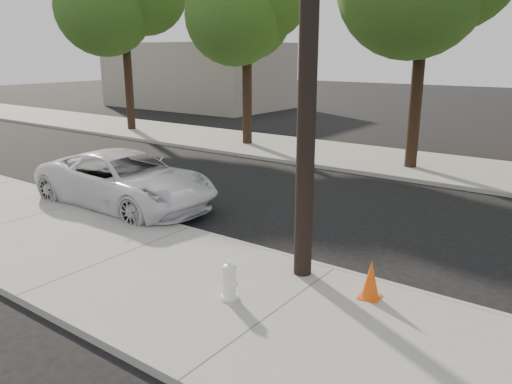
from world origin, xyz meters
TOP-DOWN VIEW (x-y plane):
  - ground at (0.00, 0.00)m, footprint 120.00×120.00m
  - near_sidewalk at (0.00, -4.30)m, footprint 90.00×4.40m
  - far_sidewalk at (0.00, 8.50)m, footprint 90.00×5.00m
  - curb_near at (0.00, -2.10)m, footprint 90.00×0.12m
  - building_far at (-20.00, 20.00)m, footprint 14.00×8.00m
  - utility_pole at (3.60, -2.70)m, footprint 1.40×0.34m
  - tree_a at (-13.80, 7.85)m, footprint 4.65×4.50m
  - tree_b at (-5.81, 8.06)m, footprint 4.34×4.20m
  - police_cruiser at (-2.99, -1.51)m, footprint 5.68×2.64m
  - fire_hydrant at (3.11, -4.34)m, footprint 0.34×0.31m
  - traffic_cone at (5.07, -2.86)m, footprint 0.39×0.39m

SIDE VIEW (x-z plane):
  - ground at x=0.00m, z-range 0.00..0.00m
  - near_sidewalk at x=0.00m, z-range 0.00..0.15m
  - far_sidewalk at x=0.00m, z-range 0.00..0.15m
  - curb_near at x=0.00m, z-range -0.01..0.15m
  - fire_hydrant at x=3.11m, z-range 0.14..0.79m
  - traffic_cone at x=5.07m, z-range 0.14..0.83m
  - police_cruiser at x=-2.99m, z-range 0.00..1.57m
  - building_far at x=-20.00m, z-range 0.00..5.00m
  - utility_pole at x=3.60m, z-range 0.20..9.20m
  - tree_b at x=-5.81m, z-range 1.93..10.38m
  - tree_a at x=-13.80m, z-range 2.03..11.03m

